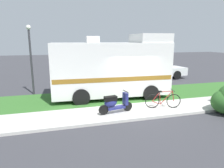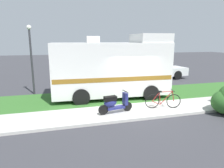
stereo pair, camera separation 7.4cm
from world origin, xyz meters
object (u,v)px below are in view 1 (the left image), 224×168
object	(u,v)px
scooter	(115,103)
bicycle	(163,100)
motorhome_rv	(112,68)
pickup_truck_near	(149,68)
street_lamp_post	(31,53)

from	to	relation	value
scooter	bicycle	distance (m)	2.43
motorhome_rv	pickup_truck_near	bearing A→B (deg)	44.46
scooter	street_lamp_post	distance (m)	6.54
pickup_truck_near	street_lamp_post	bearing A→B (deg)	-164.18
pickup_truck_near	motorhome_rv	bearing A→B (deg)	-135.54
motorhome_rv	pickup_truck_near	distance (m)	6.57
scooter	pickup_truck_near	xyz separation A→B (m)	(5.35, 7.51, 0.36)
motorhome_rv	bicycle	xyz separation A→B (m)	(1.73, -2.93, -1.26)
scooter	bicycle	world-z (taller)	scooter
street_lamp_post	bicycle	bearing A→B (deg)	-37.88
scooter	bicycle	xyz separation A→B (m)	(2.43, 0.01, -0.07)
pickup_truck_near	bicycle	bearing A→B (deg)	-111.30
bicycle	street_lamp_post	xyz separation A→B (m)	(-6.28, 4.89, 2.05)
bicycle	pickup_truck_near	world-z (taller)	pickup_truck_near
bicycle	pickup_truck_near	bearing A→B (deg)	68.70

